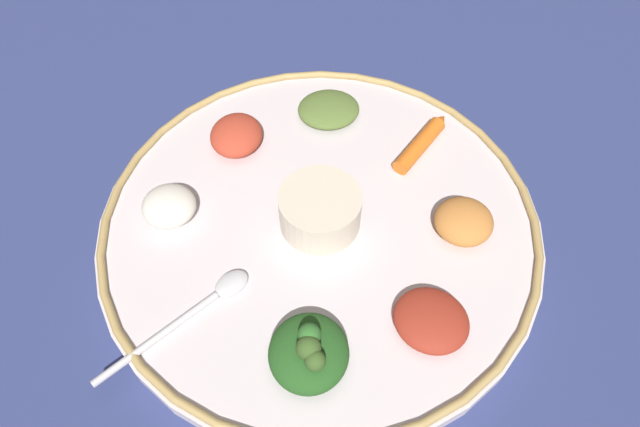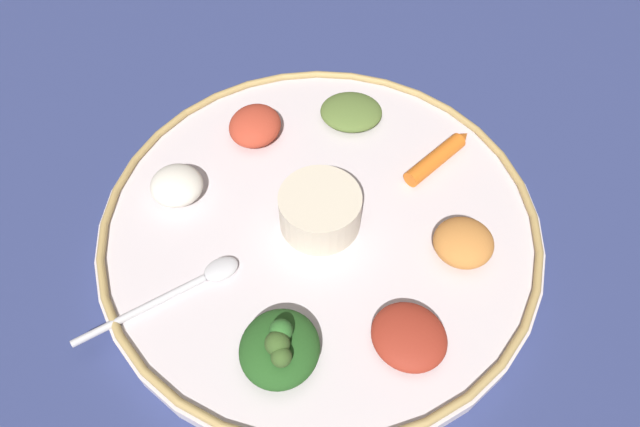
% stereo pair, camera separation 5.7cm
% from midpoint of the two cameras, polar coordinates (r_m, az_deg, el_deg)
% --- Properties ---
extents(ground_plane, '(2.40, 2.40, 0.00)m').
position_cam_midpoint_polar(ground_plane, '(0.60, -2.72, -2.15)').
color(ground_plane, navy).
extents(platter, '(0.45, 0.45, 0.02)m').
position_cam_midpoint_polar(platter, '(0.60, -2.75, -1.61)').
color(platter, silver).
rests_on(platter, ground_plane).
extents(platter_rim, '(0.44, 0.44, 0.01)m').
position_cam_midpoint_polar(platter_rim, '(0.58, -2.81, -0.88)').
color(platter_rim, tan).
rests_on(platter_rim, platter).
extents(center_bowl, '(0.08, 0.08, 0.04)m').
position_cam_midpoint_polar(center_bowl, '(0.57, -2.89, 0.24)').
color(center_bowl, beige).
rests_on(center_bowl, platter).
extents(spoon, '(0.07, 0.16, 0.01)m').
position_cam_midpoint_polar(spoon, '(0.55, -14.89, -9.20)').
color(spoon, silver).
rests_on(spoon, platter).
extents(greens_pile, '(0.10, 0.10, 0.05)m').
position_cam_midpoint_polar(greens_pile, '(0.50, -4.45, -13.73)').
color(greens_pile, '#23511E').
rests_on(greens_pile, platter).
extents(carrot_near_spoon, '(0.06, 0.09, 0.02)m').
position_cam_midpoint_polar(carrot_near_spoon, '(0.65, 7.56, 6.85)').
color(carrot_near_spoon, orange).
rests_on(carrot_near_spoon, platter).
extents(mound_collards, '(0.08, 0.09, 0.02)m').
position_cam_midpoint_polar(mound_collards, '(0.67, -1.61, 10.08)').
color(mound_collards, '#567033').
rests_on(mound_collards, platter).
extents(mound_rice_white, '(0.08, 0.08, 0.03)m').
position_cam_midpoint_polar(mound_rice_white, '(0.61, -17.31, 0.53)').
color(mound_rice_white, silver).
rests_on(mound_rice_white, platter).
extents(mound_beet, '(0.09, 0.09, 0.02)m').
position_cam_midpoint_polar(mound_beet, '(0.53, 7.83, -10.65)').
color(mound_beet, maroon).
rests_on(mound_beet, platter).
extents(mound_squash, '(0.06, 0.06, 0.03)m').
position_cam_midpoint_polar(mound_squash, '(0.58, 11.29, -0.98)').
color(mound_squash, '#C67A38').
rests_on(mound_squash, platter).
extents(mound_berbere_red, '(0.08, 0.08, 0.03)m').
position_cam_midpoint_polar(mound_berbere_red, '(0.65, -10.79, 7.43)').
color(mound_berbere_red, '#B73D28').
rests_on(mound_berbere_red, platter).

